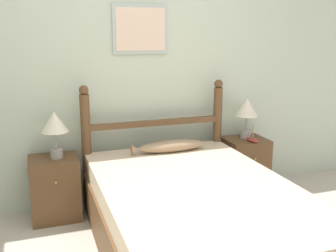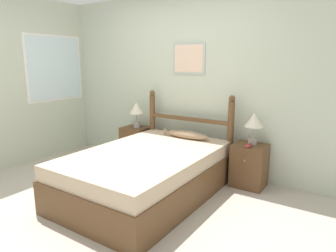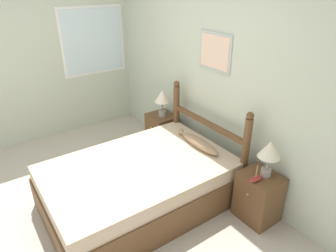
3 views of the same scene
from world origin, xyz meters
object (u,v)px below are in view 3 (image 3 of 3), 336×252
object	(u,v)px
model_boat	(256,178)
fish_pillow	(199,143)
nightstand_right	(258,197)
table_lamp_left	(162,98)
nightstand_left	(162,132)
table_lamp_right	(269,152)
bed	(139,184)

from	to	relation	value
model_boat	fish_pillow	xyz separation A→B (m)	(-0.86, -0.02, 0.02)
nightstand_right	table_lamp_left	xyz separation A→B (m)	(-1.83, -0.01, 0.56)
nightstand_left	table_lamp_right	world-z (taller)	table_lamp_right
nightstand_left	fish_pillow	size ratio (longest dim) A/B	0.80
table_lamp_left	model_boat	world-z (taller)	table_lamp_left
nightstand_left	nightstand_right	bearing A→B (deg)	0.00
bed	nightstand_right	world-z (taller)	nightstand_right
nightstand_left	nightstand_right	world-z (taller)	same
table_lamp_left	table_lamp_right	xyz separation A→B (m)	(1.85, 0.04, 0.00)
bed	fish_pillow	distance (m)	0.86
bed	model_boat	xyz separation A→B (m)	(0.94, 0.82, 0.30)
bed	fish_pillow	size ratio (longest dim) A/B	2.99
model_boat	fish_pillow	bearing A→B (deg)	-178.52
nightstand_right	table_lamp_right	xyz separation A→B (m)	(0.02, 0.03, 0.56)
nightstand_right	table_lamp_right	distance (m)	0.56
nightstand_left	fish_pillow	bearing A→B (deg)	-7.65
bed	model_boat	bearing A→B (deg)	41.04
bed	table_lamp_left	bearing A→B (deg)	134.23
nightstand_left	model_boat	distance (m)	1.90
nightstand_left	table_lamp_left	xyz separation A→B (m)	(0.03, -0.01, 0.56)
table_lamp_right	table_lamp_left	bearing A→B (deg)	-178.74
model_boat	bed	bearing A→B (deg)	-138.96
model_boat	fish_pillow	distance (m)	0.86
bed	nightstand_left	distance (m)	1.32
bed	model_boat	distance (m)	1.28
table_lamp_left	model_boat	distance (m)	1.86
table_lamp_left	fish_pillow	bearing A→B (deg)	-7.44
nightstand_left	nightstand_right	xyz separation A→B (m)	(1.86, 0.00, 0.00)
table_lamp_left	model_boat	bearing A→B (deg)	-3.28
bed	nightstand_left	world-z (taller)	nightstand_left
table_lamp_left	table_lamp_right	world-z (taller)	same
table_lamp_right	fish_pillow	bearing A→B (deg)	-169.03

